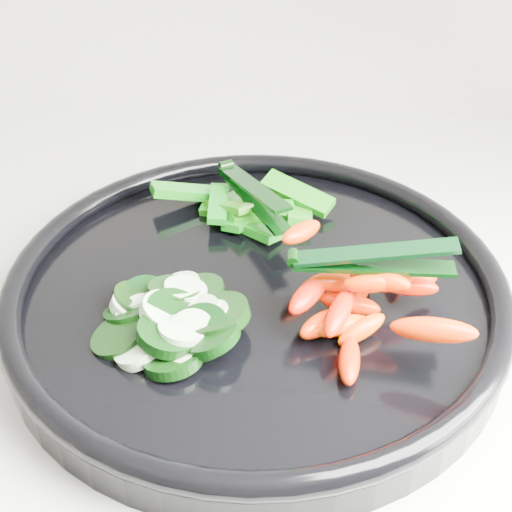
# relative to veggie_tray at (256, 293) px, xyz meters

# --- Properties ---
(veggie_tray) EXTENTS (0.47, 0.47, 0.04)m
(veggie_tray) POSITION_rel_veggie_tray_xyz_m (0.00, 0.00, 0.00)
(veggie_tray) COLOR black
(veggie_tray) RESTS_ON counter
(cucumber_pile) EXTENTS (0.12, 0.11, 0.04)m
(cucumber_pile) POSITION_rel_veggie_tray_xyz_m (-0.06, -0.05, 0.01)
(cucumber_pile) COLOR black
(cucumber_pile) RESTS_ON veggie_tray
(carrot_pile) EXTENTS (0.13, 0.15, 0.05)m
(carrot_pile) POSITION_rel_veggie_tray_xyz_m (0.08, -0.02, 0.02)
(carrot_pile) COLOR #E44800
(carrot_pile) RESTS_ON veggie_tray
(pepper_pile) EXTENTS (0.16, 0.10, 0.04)m
(pepper_pile) POSITION_rel_veggie_tray_xyz_m (-0.02, 0.10, 0.01)
(pepper_pile) COLOR #0A720B
(pepper_pile) RESTS_ON veggie_tray
(tong_carrot) EXTENTS (0.11, 0.02, 0.02)m
(tong_carrot) POSITION_rel_veggie_tray_xyz_m (0.08, -0.02, 0.05)
(tong_carrot) COLOR black
(tong_carrot) RESTS_ON carrot_pile
(tong_pepper) EXTENTS (0.07, 0.10, 0.02)m
(tong_pepper) POSITION_rel_veggie_tray_xyz_m (-0.01, 0.10, 0.03)
(tong_pepper) COLOR black
(tong_pepper) RESTS_ON pepper_pile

